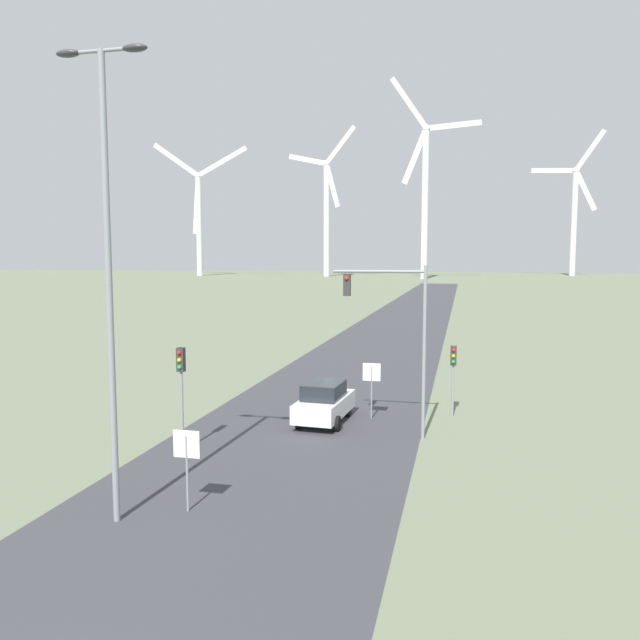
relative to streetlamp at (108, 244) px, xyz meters
name	(u,v)px	position (x,y,z in m)	size (l,w,h in m)	color
road_surface	(386,340)	(2.71, 39.46, -7.66)	(10.00, 240.00, 0.01)	#38383D
streetlamp	(108,244)	(0.00, 0.00, 0.00)	(2.63, 0.32, 12.74)	gray
stop_sign_near	(187,455)	(1.64, 1.06, -5.99)	(0.81, 0.07, 2.40)	gray
stop_sign_far	(372,380)	(5.31, 12.55, -5.88)	(0.81, 0.07, 2.55)	gray
traffic_light_post_near_left	(181,376)	(-0.94, 6.16, -4.75)	(0.28, 0.33, 3.97)	gray
traffic_light_post_near_right	(453,365)	(8.90, 13.68, -5.24)	(0.28, 0.34, 3.30)	gray
traffic_light_mast_overhead	(395,319)	(6.63, 9.86, -2.82)	(3.76, 0.35, 7.00)	gray
car_approaching	(324,402)	(3.37, 11.42, -6.75)	(2.08, 4.22, 1.83)	white
wind_turbine_far_left	(199,212)	(-91.86, 213.17, 17.18)	(39.33, 2.60, 51.81)	silver
wind_turbine_left	(327,207)	(-41.42, 215.24, 18.09)	(27.61, 9.03, 54.64)	silver
wind_turbine_center	(425,188)	(-3.90, 195.99, 22.33)	(29.49, 13.01, 64.87)	silver
wind_turbine_right	(574,211)	(50.07, 243.21, 17.27)	(25.35, 11.13, 54.70)	silver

